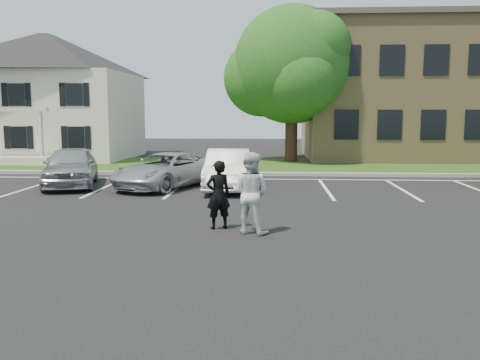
# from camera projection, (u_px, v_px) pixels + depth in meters

# --- Properties ---
(ground_plane) EXTENTS (90.00, 90.00, 0.00)m
(ground_plane) POSITION_uv_depth(u_px,v_px,m) (237.00, 242.00, 11.22)
(ground_plane) COLOR black
(ground_plane) RESTS_ON ground
(curb) EXTENTS (40.00, 0.30, 0.15)m
(curb) POSITION_uv_depth(u_px,v_px,m) (255.00, 174.00, 23.08)
(curb) COLOR gray
(curb) RESTS_ON ground
(grass_strip) EXTENTS (44.00, 8.00, 0.08)m
(grass_strip) POSITION_uv_depth(u_px,v_px,m) (257.00, 166.00, 27.04)
(grass_strip) COLOR #193E0C
(grass_strip) RESTS_ON ground
(stall_lines) EXTENTS (34.00, 5.36, 0.01)m
(stall_lines) POSITION_uv_depth(u_px,v_px,m) (288.00, 185.00, 19.99)
(stall_lines) COLOR silver
(stall_lines) RESTS_ON ground
(house) EXTENTS (10.30, 9.22, 7.60)m
(house) POSITION_uv_depth(u_px,v_px,m) (48.00, 96.00, 31.26)
(house) COLOR beige
(house) RESTS_ON ground
(tree) EXTENTS (7.80, 7.20, 8.80)m
(tree) POSITION_uv_depth(u_px,v_px,m) (294.00, 68.00, 28.57)
(tree) COLOR black
(tree) RESTS_ON ground
(man_black_suit) EXTENTS (0.73, 0.63, 1.69)m
(man_black_suit) POSITION_uv_depth(u_px,v_px,m) (218.00, 195.00, 12.41)
(man_black_suit) COLOR black
(man_black_suit) RESTS_ON ground
(man_white_shirt) EXTENTS (1.14, 1.03, 1.93)m
(man_white_shirt) POSITION_uv_depth(u_px,v_px,m) (250.00, 193.00, 11.94)
(man_white_shirt) COLOR silver
(man_white_shirt) RESTS_ON ground
(car_silver_west) EXTENTS (2.97, 4.87, 1.55)m
(car_silver_west) POSITION_uv_depth(u_px,v_px,m) (71.00, 166.00, 19.64)
(car_silver_west) COLOR #AAABAF
(car_silver_west) RESTS_ON ground
(car_silver_minivan) EXTENTS (3.97, 5.23, 1.32)m
(car_silver_minivan) POSITION_uv_depth(u_px,v_px,m) (165.00, 170.00, 19.30)
(car_silver_minivan) COLOR #B2B5BA
(car_silver_minivan) RESTS_ON ground
(car_white_sedan) EXTENTS (1.67, 4.52, 1.48)m
(car_white_sedan) POSITION_uv_depth(u_px,v_px,m) (228.00, 169.00, 18.91)
(car_white_sedan) COLOR white
(car_white_sedan) RESTS_ON ground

